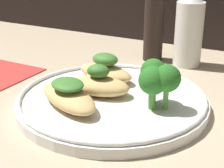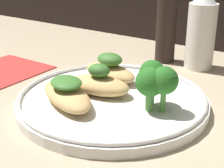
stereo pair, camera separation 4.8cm
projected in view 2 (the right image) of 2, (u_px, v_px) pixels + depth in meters
The scene contains 9 objects.
ground_plane at pixel (112, 109), 49.42cm from camera, with size 180.00×180.00×1.00cm, color tan.
plate at pixel (112, 100), 48.86cm from camera, with size 27.09×27.09×2.00cm.
grilled_meat_front at pixel (67, 93), 46.21cm from camera, with size 12.55×9.75×3.67cm.
grilled_meat_middle at pixel (100, 83), 49.39cm from camera, with size 9.83×6.15×4.51cm.
grilled_meat_back at pixel (110, 70), 54.32cm from camera, with size 10.34×5.94×4.41cm.
broccoli_bunch at pixel (155, 79), 43.72cm from camera, with size 5.83×5.33×6.25cm.
sauce_bottle at pixel (201, 31), 61.93cm from camera, with size 5.18×5.18×14.61cm.
pepper_grinder at pixel (166, 22), 65.34cm from camera, with size 3.81×3.81×16.82cm.
napkin at pixel (5, 70), 62.91cm from camera, with size 13.43×13.43×0.40cm.
Camera 2 is at (25.27, -36.53, 21.46)cm, focal length 55.00 mm.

